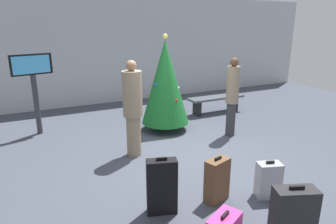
{
  "coord_description": "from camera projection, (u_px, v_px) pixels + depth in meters",
  "views": [
    {
      "loc": [
        -2.59,
        -4.63,
        2.47
      ],
      "look_at": [
        -0.24,
        0.11,
        0.9
      ],
      "focal_mm": 31.5,
      "sensor_mm": 36.0,
      "label": 1
    }
  ],
  "objects": [
    {
      "name": "back_wall",
      "position": [
        110.0,
        50.0,
        9.41
      ],
      "size": [
        16.0,
        0.2,
        3.37
      ],
      "primitive_type": "cube",
      "color": "#B7BCC1",
      "rests_on": "ground_plane"
    },
    {
      "name": "waiting_bench",
      "position": [
        216.0,
        100.0,
        8.54
      ],
      "size": [
        1.7,
        0.44,
        0.48
      ],
      "color": "#4C5159",
      "rests_on": "ground_plane"
    },
    {
      "name": "flight_info_kiosk",
      "position": [
        33.0,
        79.0,
        6.62
      ],
      "size": [
        0.88,
        0.31,
        1.86
      ],
      "color": "#333338",
      "rests_on": "ground_plane"
    },
    {
      "name": "ground_plane",
      "position": [
        182.0,
        156.0,
        5.78
      ],
      "size": [
        16.0,
        16.0,
        0.0
      ],
      "primitive_type": "plane",
      "color": "#424754"
    },
    {
      "name": "suitcase_3",
      "position": [
        268.0,
        180.0,
        4.34
      ],
      "size": [
        0.39,
        0.31,
        0.58
      ],
      "color": "#9EA0A5",
      "rests_on": "ground_plane"
    },
    {
      "name": "suitcase_4",
      "position": [
        217.0,
        180.0,
        4.24
      ],
      "size": [
        0.41,
        0.29,
        0.69
      ],
      "color": "brown",
      "rests_on": "ground_plane"
    },
    {
      "name": "suitcase_2",
      "position": [
        293.0,
        219.0,
        3.29
      ],
      "size": [
        0.52,
        0.39,
        0.8
      ],
      "color": "#232326",
      "rests_on": "ground_plane"
    },
    {
      "name": "suitcase_1",
      "position": [
        162.0,
        187.0,
        3.94
      ],
      "size": [
        0.44,
        0.29,
        0.82
      ],
      "color": "black",
      "rests_on": "ground_plane"
    },
    {
      "name": "traveller_1",
      "position": [
        232.0,
        95.0,
        6.6
      ],
      "size": [
        0.33,
        0.33,
        1.79
      ],
      "color": "#333338",
      "rests_on": "ground_plane"
    },
    {
      "name": "holiday_tree",
      "position": [
        165.0,
        82.0,
        6.9
      ],
      "size": [
        1.13,
        1.13,
        2.28
      ],
      "color": "#4C3319",
      "rests_on": "ground_plane"
    },
    {
      "name": "traveller_0",
      "position": [
        133.0,
        107.0,
        5.56
      ],
      "size": [
        0.4,
        0.4,
        1.86
      ],
      "color": "gray",
      "rests_on": "ground_plane"
    }
  ]
}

